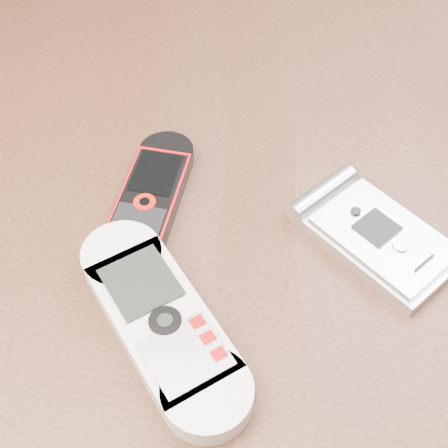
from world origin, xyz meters
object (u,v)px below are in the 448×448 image
at_px(nokia_white, 161,321).
at_px(motorola_razr, 379,237).
at_px(table, 218,309).
at_px(nokia_black_red, 149,200).

distance_m(nokia_white, motorola_razr, 0.16).
bearing_deg(table, nokia_white, -115.02).
bearing_deg(table, nokia_black_red, 152.03).
relative_size(table, nokia_black_red, 8.53).
bearing_deg(nokia_black_red, table, -14.71).
relative_size(table, nokia_white, 7.10).
xyz_separation_m(table, motorola_razr, (0.11, -0.01, 0.11)).
relative_size(nokia_black_red, motorola_razr, 1.18).
height_order(table, nokia_white, nokia_white).
xyz_separation_m(nokia_white, nokia_black_red, (-0.01, 0.10, -0.00)).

